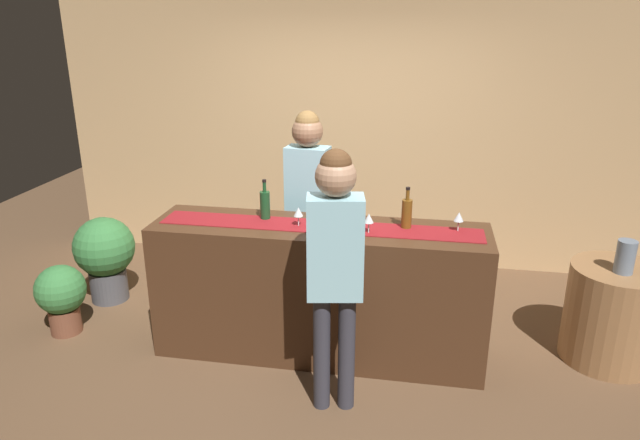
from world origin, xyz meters
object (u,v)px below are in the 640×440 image
Objects in this scene: wine_bottle_green at (265,204)px; potted_plant_small at (61,295)px; wine_glass_near_customer at (298,212)px; wine_glass_mid_counter at (459,217)px; customer_sipping at (335,255)px; bartender at (308,192)px; potted_plant_tall at (105,253)px; wine_glass_far_end at (369,219)px; vase_on_side_table at (625,257)px; round_side_table at (613,314)px; wine_bottle_amber at (407,213)px.

wine_bottle_green is 1.86m from potted_plant_small.
wine_glass_near_customer is 1.00× the size of wine_glass_mid_counter.
customer_sipping is at bearing -13.44° from potted_plant_small.
bartender reaches higher than potted_plant_tall.
vase_on_side_table is (1.78, 0.28, -0.27)m from wine_glass_far_end.
round_side_table is 0.50m from vase_on_side_table.
bartender is (-0.81, 0.50, -0.04)m from wine_bottle_amber.
wine_bottle_amber is at bearing -9.35° from potted_plant_tall.
wine_bottle_amber reaches higher than wine_glass_far_end.
wine_glass_near_customer is at bearing -175.26° from wine_glass_mid_counter.
round_side_table is at bearing 10.25° from wine_glass_mid_counter.
wine_glass_far_end is 0.19× the size of round_side_table.
round_side_table is (1.94, 0.92, -0.71)m from customer_sipping.
bartender is (-1.17, 0.51, -0.03)m from wine_glass_mid_counter.
wine_bottle_green is at bearing 120.90° from customer_sipping.
round_side_table is (1.79, 0.36, -0.76)m from wine_glass_far_end.
vase_on_side_table is at bearing 2.70° from wine_bottle_green.
wine_glass_mid_counter is at bearing 163.17° from bartender.
wine_bottle_green is 0.17× the size of customer_sipping.
wine_bottle_amber is 0.52× the size of potted_plant_small.
wine_glass_far_end is (0.78, -0.16, -0.01)m from wine_bottle_green.
wine_bottle_green is at bearing 168.23° from wine_glass_far_end.
round_side_table is at bearing 11.22° from wine_glass_far_end.
vase_on_side_table is at bearing -101.65° from round_side_table.
customer_sipping is (0.41, -1.22, -0.01)m from bartender.
customer_sipping is 7.24× the size of vase_on_side_table.
wine_bottle_amber reaches higher than potted_plant_small.
bartender reaches higher than customer_sipping.
customer_sipping is at bearing -154.57° from round_side_table.
vase_on_side_table is at bearing 13.70° from customer_sipping.
bartender is at bearing 94.99° from wine_glass_near_customer.
round_side_table is 4.26m from potted_plant_small.
vase_on_side_table is at bearing -4.14° from potted_plant_tall.
wine_bottle_green is 0.41× the size of round_side_table.
bartender is 2.38× the size of round_side_table.
wine_bottle_green is 0.39× the size of potted_plant_tall.
potted_plant_small is at bearing -95.19° from potted_plant_tall.
wine_bottle_green is at bearing -175.74° from round_side_table.
vase_on_side_table is (1.16, 0.14, -0.27)m from wine_glass_mid_counter.
wine_bottle_amber is 0.77m from wine_glass_near_customer.
round_side_table is 3.08× the size of vase_on_side_table.
potted_plant_tall is at bearing 84.81° from potted_plant_small.
wine_glass_mid_counter is 1.20m from vase_on_side_table.
bartender is (-0.56, 0.65, -0.03)m from wine_glass_far_end.
wine_glass_mid_counter is 0.25× the size of potted_plant_small.
wine_bottle_amber is at bearing 3.52° from potted_plant_small.
wine_glass_near_customer reaches higher than vase_on_side_table.
vase_on_side_table is 4.27m from potted_plant_small.
wine_glass_near_customer is 0.51m from wine_glass_far_end.
wine_glass_near_customer is 0.60× the size of vase_on_side_table.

